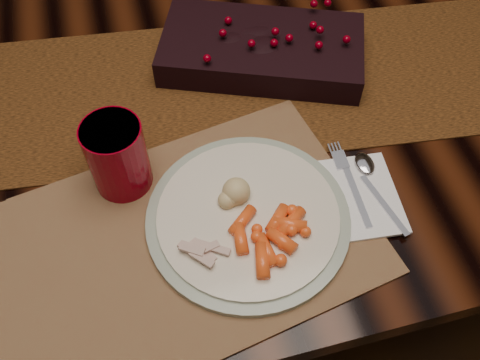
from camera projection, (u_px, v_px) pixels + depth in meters
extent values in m
plane|color=black|center=(225.00, 264.00, 1.58)|extent=(5.00, 5.00, 0.00)
cube|color=black|center=(222.00, 195.00, 1.27)|extent=(1.80, 1.00, 0.75)
cube|color=#3C1C07|center=(246.00, 84.00, 0.95)|extent=(1.70, 0.53, 0.00)
cube|color=brown|center=(199.00, 235.00, 0.78)|extent=(0.54, 0.44, 0.00)
cylinder|color=beige|center=(248.00, 217.00, 0.78)|extent=(0.31, 0.31, 0.02)
cube|color=white|center=(356.00, 197.00, 0.81)|extent=(0.14, 0.16, 0.01)
cylinder|color=maroon|center=(117.00, 156.00, 0.78)|extent=(0.10, 0.10, 0.12)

